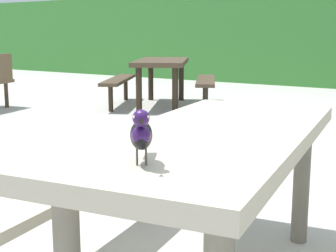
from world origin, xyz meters
The scene contains 3 objects.
picnic_table_foreground centered at (0.07, 0.09, 0.56)m, with size 1.92×1.95×0.74m.
bird_grackle centered at (0.16, -0.55, 0.84)m, with size 0.19×0.24×0.18m.
picnic_table_far_centre centered at (-3.35, 4.71, 0.56)m, with size 2.29×2.30×0.74m.
Camera 1 is at (1.04, -1.73, 1.14)m, focal length 52.32 mm.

